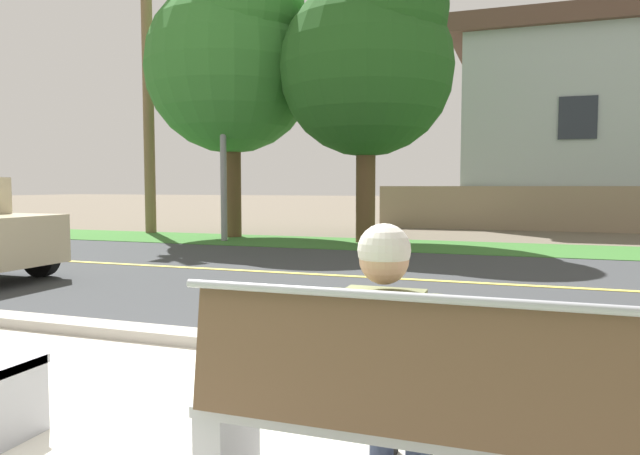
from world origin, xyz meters
TOP-DOWN VIEW (x-y plane):
  - ground_plane at (0.00, 8.00)m, footprint 140.00×140.00m
  - sidewalk_pavement at (0.00, 0.40)m, footprint 44.00×3.60m
  - curb_edge at (0.00, 2.35)m, footprint 44.00×0.30m
  - street_asphalt at (0.00, 6.50)m, footprint 52.00×8.00m
  - road_centre_line at (0.00, 6.50)m, footprint 48.00×0.14m
  - far_verge_grass at (0.00, 11.42)m, footprint 48.00×2.80m
  - bench_right at (1.63, 0.21)m, footprint 2.06×0.48m
  - seated_person_olive at (1.40, 0.38)m, footprint 0.52×0.68m
  - streetlamp at (-5.20, 11.21)m, footprint 0.24×2.10m
  - shade_tree_far_left at (-5.42, 12.07)m, footprint 4.59×4.59m
  - shade_tree_left at (-1.56, 11.73)m, footprint 4.24×4.24m
  - garden_wall at (3.90, 17.34)m, footprint 13.00×0.36m

SIDE VIEW (x-z plane):
  - ground_plane at x=0.00m, z-range 0.00..0.00m
  - street_asphalt at x=0.00m, z-range 0.00..0.01m
  - sidewalk_pavement at x=0.00m, z-range 0.00..0.01m
  - far_verge_grass at x=0.00m, z-range 0.00..0.02m
  - road_centre_line at x=0.00m, z-range 0.01..0.01m
  - curb_edge at x=0.00m, z-range 0.00..0.11m
  - bench_right at x=1.63m, z-range -0.04..0.97m
  - seated_person_olive at x=1.40m, z-range 0.05..1.30m
  - garden_wall at x=3.90m, z-range 0.00..1.40m
  - streetlamp at x=-5.20m, z-range 0.51..7.84m
  - shade_tree_left at x=-1.56m, z-range 1.05..8.05m
  - shade_tree_far_left at x=-5.42m, z-range 1.14..8.71m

